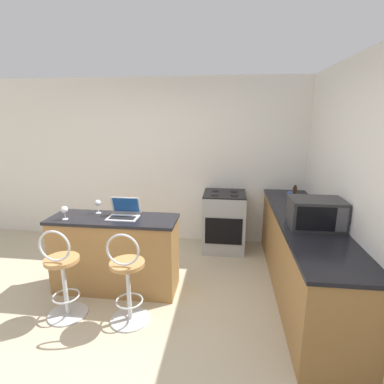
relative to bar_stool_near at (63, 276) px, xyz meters
name	(u,v)px	position (x,y,z in m)	size (l,w,h in m)	color
ground_plane	(131,325)	(0.70, -0.06, -0.45)	(20.00, 20.00, 0.00)	#BCAD8E
wall_back	(171,162)	(0.70, 2.19, 0.85)	(12.00, 0.06, 2.60)	silver
wall_right	(380,208)	(2.84, -0.06, 0.85)	(0.06, 12.00, 2.60)	silver
breakfast_bar	(115,254)	(0.34, 0.56, 0.00)	(1.46, 0.50, 0.90)	#9E703D
counter_right	(302,255)	(2.51, 0.80, 0.00)	(0.64, 2.75, 0.90)	#9E703D
bar_stool_near	(63,276)	(0.00, 0.00, 0.00)	(0.40, 0.40, 0.98)	silver
bar_stool_far	(127,281)	(0.67, 0.00, 0.00)	(0.40, 0.40, 0.98)	silver
laptop	(124,212)	(0.46, 0.61, 0.50)	(0.34, 0.27, 0.22)	silver
microwave	(316,213)	(2.53, 0.54, 0.59)	(0.53, 0.39, 0.30)	#2D2D30
stove_range	(224,221)	(1.58, 1.84, 0.00)	(0.63, 0.61, 0.91)	#9EA3A8
mug_blue	(290,195)	(2.50, 1.63, 0.49)	(0.10, 0.09, 0.09)	#2D51AD
wine_glass_short	(98,203)	(0.11, 0.70, 0.56)	(0.07, 0.07, 0.16)	silver
pepper_mill	(295,194)	(2.52, 1.50, 0.55)	(0.05, 0.05, 0.23)	#331E14
wine_glass_tall	(64,210)	(-0.17, 0.45, 0.55)	(0.08, 0.08, 0.15)	silver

